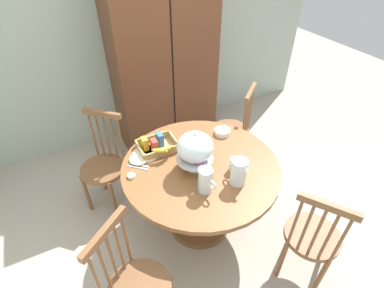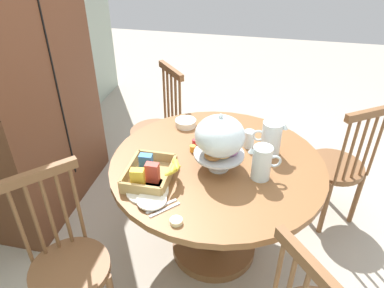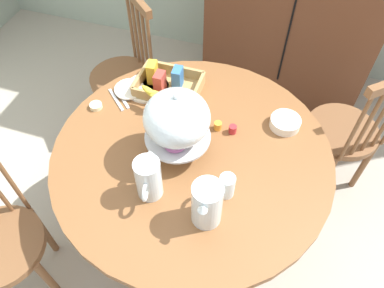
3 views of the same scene
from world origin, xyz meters
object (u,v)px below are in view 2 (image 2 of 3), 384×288
windsor_chair_near_window (337,168)px  butter_dish (176,221)px  china_plate_small (152,200)px  dining_table (216,189)px  china_plate_large (147,190)px  milk_pitcher (271,140)px  windsor_chair_by_cabinet (158,132)px  cereal_bowl (186,123)px  drinking_glass (249,139)px  windsor_chair_facing_door (68,266)px  wooden_armoire (19,83)px  cereal_basket (151,173)px  pastry_stand_with_dome (220,138)px  orange_juice_pitcher (262,164)px

windsor_chair_near_window → butter_dish: 1.39m
windsor_chair_near_window → china_plate_small: size_ratio=6.50×
dining_table → china_plate_large: (-0.34, 0.31, 0.21)m
milk_pitcher → china_plate_large: (-0.49, 0.60, -0.09)m
windsor_chair_near_window → windsor_chair_by_cabinet: same height
cereal_bowl → drinking_glass: drinking_glass is taller
windsor_chair_facing_door → butter_dish: (0.13, -0.53, 0.30)m
wooden_armoire → windsor_chair_by_cabinet: bearing=-61.6°
cereal_basket → china_plate_small: size_ratio=2.11×
dining_table → china_plate_small: bearing=147.5°
windsor_chair_near_window → dining_table: bearing=122.6°
pastry_stand_with_dome → china_plate_large: size_ratio=1.56×
china_plate_large → dining_table: bearing=-42.6°
milk_pitcher → china_plate_large: milk_pitcher is taller
orange_juice_pitcher → china_plate_small: orange_juice_pitcher is taller
wooden_armoire → china_plate_large: size_ratio=8.91×
cereal_bowl → drinking_glass: (-0.17, -0.43, 0.03)m
orange_juice_pitcher → china_plate_large: bearing=113.4°
windsor_chair_near_window → windsor_chair_by_cabinet: 1.38m
pastry_stand_with_dome → orange_juice_pitcher: bearing=-99.0°
wooden_armoire → orange_juice_pitcher: wooden_armoire is taller
windsor_chair_near_window → orange_juice_pitcher: size_ratio=5.02×
orange_juice_pitcher → butter_dish: size_ratio=3.24×
windsor_chair_near_window → china_plate_small: 1.42m
windsor_chair_near_window → butter_dish: (-1.02, 0.89, 0.30)m
dining_table → milk_pitcher: 0.44m
china_plate_small → windsor_chair_near_window: bearing=-48.7°
orange_juice_pitcher → cereal_basket: 0.59m
orange_juice_pitcher → drinking_glass: 0.31m
pastry_stand_with_dome → dining_table: bearing=14.2°
milk_pitcher → cereal_bowl: milk_pitcher is taller
windsor_chair_facing_door → china_plate_large: (0.32, -0.33, 0.29)m
dining_table → windsor_chair_facing_door: (-0.66, 0.65, -0.08)m
windsor_chair_near_window → butter_dish: size_ratio=16.25×
windsor_chair_by_cabinet → windsor_chair_facing_door: 1.37m
windsor_chair_near_window → china_plate_large: size_ratio=4.43×
china_plate_large → windsor_chair_near_window: bearing=-52.5°
dining_table → cereal_basket: (-0.24, 0.32, 0.25)m
wooden_armoire → cereal_bowl: 1.15m
dining_table → windsor_chair_facing_door: bearing=135.4°
dining_table → cereal_basket: 0.47m
wooden_armoire → milk_pitcher: bearing=-94.0°
dining_table → orange_juice_pitcher: 0.40m
china_plate_large → cereal_bowl: cereal_bowl is taller
cereal_basket → windsor_chair_by_cabinet: bearing=15.7°
china_plate_small → wooden_armoire: bearing=58.9°
wooden_armoire → china_plate_large: bearing=-119.2°
orange_juice_pitcher → china_plate_small: (-0.32, 0.51, -0.07)m
windsor_chair_near_window → milk_pitcher: windsor_chair_near_window is taller
china_plate_large → butter_dish: size_ratio=3.67×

